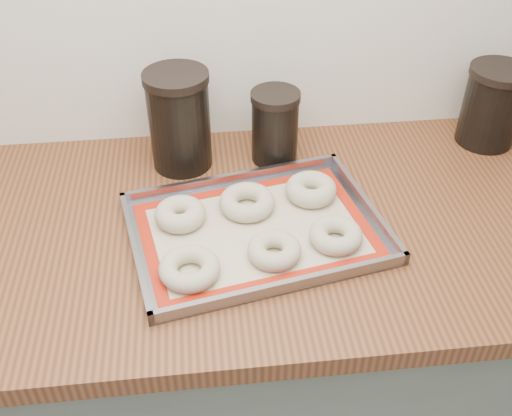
{
  "coord_description": "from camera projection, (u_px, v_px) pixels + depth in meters",
  "views": [
    {
      "loc": [
        -0.27,
        0.8,
        1.64
      ],
      "look_at": [
        -0.17,
        1.64,
        0.96
      ],
      "focal_mm": 42.0,
      "sensor_mm": 36.0,
      "label": 1
    }
  ],
  "objects": [
    {
      "name": "canister_mid",
      "position": [
        275.0,
        126.0,
        1.27
      ],
      "size": [
        0.1,
        0.1,
        0.16
      ],
      "color": "black",
      "rests_on": "countertop"
    },
    {
      "name": "bagel_front_mid",
      "position": [
        274.0,
        250.0,
        1.06
      ],
      "size": [
        0.13,
        0.13,
        0.03
      ],
      "primitive_type": "torus",
      "rotation": [
        0.0,
        0.0,
        0.49
      ],
      "color": "#BDB292",
      "rests_on": "baking_mat"
    },
    {
      "name": "canister_right",
      "position": [
        492.0,
        106.0,
        1.32
      ],
      "size": [
        0.13,
        0.13,
        0.18
      ],
      "color": "black",
      "rests_on": "countertop"
    },
    {
      "name": "bagel_back_left",
      "position": [
        180.0,
        214.0,
        1.13
      ],
      "size": [
        0.12,
        0.12,
        0.04
      ],
      "primitive_type": "torus",
      "rotation": [
        0.0,
        0.0,
        0.36
      ],
      "color": "#BDB292",
      "rests_on": "baking_mat"
    },
    {
      "name": "baking_tray",
      "position": [
        256.0,
        230.0,
        1.12
      ],
      "size": [
        0.52,
        0.41,
        0.03
      ],
      "rotation": [
        0.0,
        0.0,
        0.2
      ],
      "color": "gray",
      "rests_on": "countertop"
    },
    {
      "name": "countertop",
      "position": [
        340.0,
        221.0,
        1.18
      ],
      "size": [
        3.06,
        0.68,
        0.04
      ],
      "primitive_type": "cube",
      "color": "brown",
      "rests_on": "cabinet"
    },
    {
      "name": "canister_left",
      "position": [
        179.0,
        120.0,
        1.24
      ],
      "size": [
        0.13,
        0.13,
        0.21
      ],
      "color": "black",
      "rests_on": "countertop"
    },
    {
      "name": "bagel_back_mid",
      "position": [
        247.0,
        202.0,
        1.16
      ],
      "size": [
        0.13,
        0.13,
        0.04
      ],
      "primitive_type": "torus",
      "rotation": [
        0.0,
        0.0,
        0.26
      ],
      "color": "#BDB292",
      "rests_on": "baking_mat"
    },
    {
      "name": "bagel_front_right",
      "position": [
        336.0,
        235.0,
        1.09
      ],
      "size": [
        0.12,
        0.12,
        0.03
      ],
      "primitive_type": "torus",
      "rotation": [
        0.0,
        0.0,
        0.32
      ],
      "color": "#BDB292",
      "rests_on": "baking_mat"
    },
    {
      "name": "cabinet",
      "position": [
        324.0,
        361.0,
        1.47
      ],
      "size": [
        3.0,
        0.65,
        0.86
      ],
      "primitive_type": "cube",
      "color": "slate",
      "rests_on": "floor"
    },
    {
      "name": "bagel_back_right",
      "position": [
        311.0,
        189.0,
        1.19
      ],
      "size": [
        0.13,
        0.13,
        0.04
      ],
      "primitive_type": "torus",
      "rotation": [
        0.0,
        0.0,
        0.32
      ],
      "color": "#BDB292",
      "rests_on": "baking_mat"
    },
    {
      "name": "bagel_front_left",
      "position": [
        189.0,
        269.0,
        1.02
      ],
      "size": [
        0.13,
        0.13,
        0.03
      ],
      "primitive_type": "torus",
      "rotation": [
        0.0,
        0.0,
        0.28
      ],
      "color": "#BDB292",
      "rests_on": "baking_mat"
    },
    {
      "name": "baking_mat",
      "position": [
        256.0,
        231.0,
        1.12
      ],
      "size": [
        0.47,
        0.37,
        0.0
      ],
      "rotation": [
        0.0,
        0.0,
        0.2
      ],
      "color": "#C6B793",
      "rests_on": "baking_tray"
    }
  ]
}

